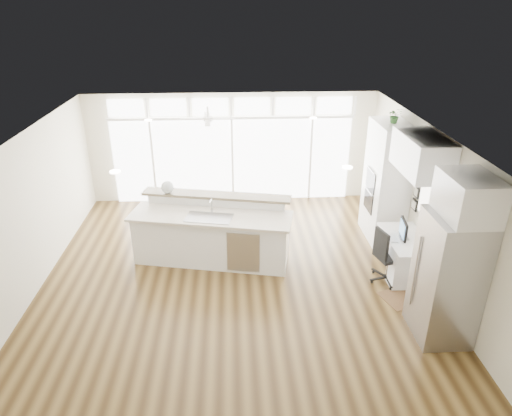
{
  "coord_description": "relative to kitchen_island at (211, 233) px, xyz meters",
  "views": [
    {
      "loc": [
        0.0,
        -6.81,
        4.76
      ],
      "look_at": [
        0.4,
        0.6,
        1.29
      ],
      "focal_mm": 32.0,
      "sensor_mm": 36.0,
      "label": 1
    }
  ],
  "objects": [
    {
      "name": "floor",
      "position": [
        0.44,
        -0.96,
        -0.62
      ],
      "size": [
        7.0,
        8.0,
        0.02
      ],
      "primitive_type": "cube",
      "color": "#3C2912",
      "rests_on": "ground"
    },
    {
      "name": "ceiling",
      "position": [
        0.44,
        -0.96,
        2.09
      ],
      "size": [
        7.0,
        8.0,
        0.02
      ],
      "primitive_type": "cube",
      "color": "white",
      "rests_on": "wall_back"
    },
    {
      "name": "wall_back",
      "position": [
        0.44,
        3.04,
        0.74
      ],
      "size": [
        7.0,
        0.04,
        2.7
      ],
      "primitive_type": "cube",
      "color": "beige",
      "rests_on": "floor"
    },
    {
      "name": "wall_left",
      "position": [
        -3.06,
        -0.96,
        0.74
      ],
      "size": [
        0.04,
        8.0,
        2.7
      ],
      "primitive_type": "cube",
      "color": "beige",
      "rests_on": "floor"
    },
    {
      "name": "wall_right",
      "position": [
        3.94,
        -0.96,
        0.74
      ],
      "size": [
        0.04,
        8.0,
        2.7
      ],
      "primitive_type": "cube",
      "color": "beige",
      "rests_on": "floor"
    },
    {
      "name": "glass_wall",
      "position": [
        0.44,
        2.98,
        0.44
      ],
      "size": [
        5.8,
        0.06,
        2.08
      ],
      "primitive_type": "cube",
      "color": "silver",
      "rests_on": "wall_back"
    },
    {
      "name": "transom_row",
      "position": [
        0.44,
        2.98,
        1.77
      ],
      "size": [
        5.9,
        0.06,
        0.4
      ],
      "primitive_type": "cube",
      "color": "silver",
      "rests_on": "wall_back"
    },
    {
      "name": "desk_window",
      "position": [
        3.9,
        -0.66,
        0.94
      ],
      "size": [
        0.04,
        0.85,
        0.85
      ],
      "primitive_type": "cube",
      "color": "white",
      "rests_on": "wall_right"
    },
    {
      "name": "ceiling_fan",
      "position": [
        -0.06,
        1.84,
        1.87
      ],
      "size": [
        1.16,
        1.16,
        0.32
      ],
      "primitive_type": "cube",
      "color": "white",
      "rests_on": "ceiling"
    },
    {
      "name": "recessed_lights",
      "position": [
        0.44,
        -0.76,
        2.07
      ],
      "size": [
        3.4,
        3.0,
        0.02
      ],
      "primitive_type": "cube",
      "color": "silver",
      "rests_on": "ceiling"
    },
    {
      "name": "oven_cabinet",
      "position": [
        3.61,
        0.84,
        0.64
      ],
      "size": [
        0.64,
        1.2,
        2.5
      ],
      "primitive_type": "cube",
      "color": "white",
      "rests_on": "floor"
    },
    {
      "name": "desk_nook",
      "position": [
        3.57,
        -0.66,
        -0.23
      ],
      "size": [
        0.72,
        1.3,
        0.76
      ],
      "primitive_type": "cube",
      "color": "white",
      "rests_on": "floor"
    },
    {
      "name": "upper_cabinets",
      "position": [
        3.61,
        -0.66,
        1.74
      ],
      "size": [
        0.64,
        1.3,
        0.64
      ],
      "primitive_type": "cube",
      "color": "white",
      "rests_on": "wall_right"
    },
    {
      "name": "refrigerator",
      "position": [
        3.55,
        -2.31,
        0.39
      ],
      "size": [
        0.76,
        0.9,
        2.0
      ],
      "primitive_type": "cube",
      "color": "#A5A5AA",
      "rests_on": "floor"
    },
    {
      "name": "fridge_cabinet",
      "position": [
        3.61,
        -2.31,
        1.69
      ],
      "size": [
        0.64,
        0.9,
        0.6
      ],
      "primitive_type": "cube",
      "color": "white",
      "rests_on": "wall_right"
    },
    {
      "name": "framed_photos",
      "position": [
        3.9,
        -0.04,
        0.79
      ],
      "size": [
        0.06,
        0.22,
        0.8
      ],
      "primitive_type": "cube",
      "color": "black",
      "rests_on": "wall_right"
    },
    {
      "name": "kitchen_island",
      "position": [
        0.0,
        0.0,
        0.0
      ],
      "size": [
        3.25,
        1.76,
        1.22
      ],
      "primitive_type": "cube",
      "rotation": [
        0.0,
        0.0,
        -0.21
      ],
      "color": "white",
      "rests_on": "floor"
    },
    {
      "name": "rug",
      "position": [
        3.39,
        -1.39,
        -0.61
      ],
      "size": [
        0.94,
        0.8,
        0.01
      ],
      "primitive_type": "cube",
      "rotation": [
        0.0,
        0.0,
        0.33
      ],
      "color": "#3A2312",
      "rests_on": "floor"
    },
    {
      "name": "office_chair",
      "position": [
        3.22,
        -0.87,
        -0.08
      ],
      "size": [
        0.66,
        0.63,
        1.05
      ],
      "primitive_type": "cube",
      "rotation": [
        0.0,
        0.0,
        0.27
      ],
      "color": "black",
      "rests_on": "floor"
    },
    {
      "name": "fishbowl",
      "position": [
        -0.85,
        0.59,
        0.74
      ],
      "size": [
        0.3,
        0.3,
        0.25
      ],
      "primitive_type": "sphere",
      "rotation": [
        0.0,
        0.0,
        -0.19
      ],
      "color": "silver",
      "rests_on": "kitchen_island"
    },
    {
      "name": "monitor",
      "position": [
        3.49,
        -0.66,
        0.34
      ],
      "size": [
        0.14,
        0.46,
        0.38
      ],
      "primitive_type": "cube",
      "rotation": [
        0.0,
        0.0,
        -0.14
      ],
      "color": "black",
      "rests_on": "desk_nook"
    },
    {
      "name": "keyboard",
      "position": [
        3.32,
        -0.66,
        0.16
      ],
      "size": [
        0.17,
        0.35,
        0.02
      ],
      "primitive_type": "cube",
      "rotation": [
        0.0,
        0.0,
        -0.12
      ],
      "color": "silver",
      "rests_on": "desk_nook"
    },
    {
      "name": "potted_plant",
      "position": [
        3.61,
        0.84,
        2.0
      ],
      "size": [
        0.3,
        0.33,
        0.23
      ],
      "primitive_type": "imported",
      "rotation": [
        0.0,
        0.0,
        0.14
      ],
      "color": "#306129",
      "rests_on": "oven_cabinet"
    }
  ]
}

